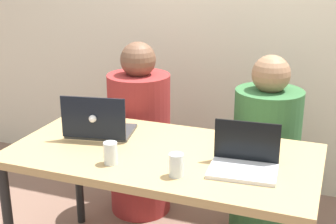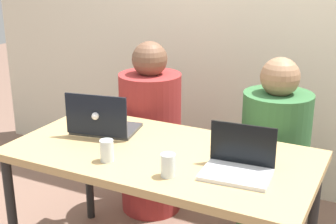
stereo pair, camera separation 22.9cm
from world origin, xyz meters
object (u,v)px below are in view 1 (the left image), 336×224
at_px(person_on_right, 265,158).
at_px(laptop_back_left, 99,126).
at_px(water_glass_right, 176,167).
at_px(water_glass_left, 111,154).
at_px(laptop_front_right, 244,160).
at_px(person_on_left, 140,139).

distance_m(person_on_right, laptop_back_left, 1.01).
bearing_deg(laptop_back_left, water_glass_right, 139.64).
height_order(person_on_right, laptop_back_left, person_on_right).
bearing_deg(water_glass_left, water_glass_right, -2.57).
xyz_separation_m(water_glass_right, water_glass_left, (-0.32, 0.01, 0.00)).
bearing_deg(person_on_right, laptop_back_left, 23.35).
distance_m(person_on_right, water_glass_left, 1.06).
distance_m(laptop_front_right, water_glass_left, 0.60).
relative_size(laptop_front_right, laptop_back_left, 0.83).
xyz_separation_m(person_on_right, water_glass_right, (-0.26, -0.86, 0.28)).
relative_size(person_on_right, water_glass_left, 10.83).
bearing_deg(water_glass_right, person_on_left, 123.16).
relative_size(person_on_left, person_on_right, 1.02).
bearing_deg(water_glass_left, person_on_left, 105.61).
bearing_deg(water_glass_left, laptop_back_left, 126.86).
xyz_separation_m(person_on_left, water_glass_right, (0.56, -0.86, 0.27)).
bearing_deg(person_on_left, water_glass_left, 98.32).
xyz_separation_m(person_on_left, laptop_back_left, (0.02, -0.55, 0.28)).
relative_size(laptop_front_right, water_glass_left, 3.02).
bearing_deg(person_on_right, water_glass_right, 62.26).
height_order(laptop_front_right, water_glass_right, laptop_front_right).
xyz_separation_m(laptop_back_left, water_glass_left, (0.22, -0.29, -0.01)).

